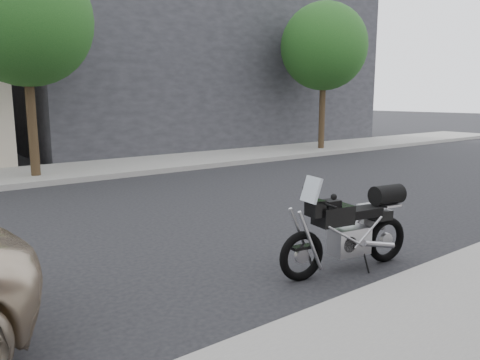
{
  "coord_description": "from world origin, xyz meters",
  "views": [
    {
      "loc": [
        5.17,
        7.01,
        2.2
      ],
      "look_at": [
        0.71,
        1.22,
        0.9
      ],
      "focal_mm": 35.0,
      "sensor_mm": 36.0,
      "label": 1
    }
  ],
  "objects": [
    {
      "name": "ground",
      "position": [
        0.0,
        0.0,
        0.0
      ],
      "size": [
        120.0,
        120.0,
        0.0
      ],
      "primitive_type": "plane",
      "color": "black",
      "rests_on": "ground"
    },
    {
      "name": "far_sidewalk",
      "position": [
        0.0,
        -6.5,
        0.07
      ],
      "size": [
        44.0,
        3.0,
        0.15
      ],
      "primitive_type": "cube",
      "color": "gray",
      "rests_on": "ground"
    },
    {
      "name": "far_building_dark",
      "position": [
        -7.0,
        -13.5,
        3.5
      ],
      "size": [
        16.0,
        11.0,
        7.0
      ],
      "color": "#27272C",
      "rests_on": "ground"
    },
    {
      "name": "street_tree_left",
      "position": [
        -9.0,
        -6.0,
        4.14
      ],
      "size": [
        3.4,
        3.4,
        5.7
      ],
      "color": "#3B2C1B",
      "rests_on": "far_sidewalk"
    },
    {
      "name": "street_tree_mid",
      "position": [
        2.0,
        -6.0,
        4.14
      ],
      "size": [
        3.4,
        3.4,
        5.7
      ],
      "color": "#3B2C1B",
      "rests_on": "far_sidewalk"
    },
    {
      "name": "motorcycle",
      "position": [
        0.46,
        3.3,
        0.55
      ],
      "size": [
        2.0,
        0.69,
        1.27
      ],
      "rotation": [
        0.0,
        0.0,
        -0.16
      ],
      "color": "black",
      "rests_on": "ground"
    }
  ]
}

